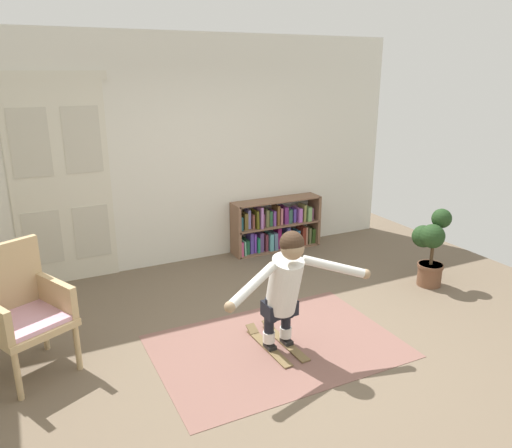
{
  "coord_description": "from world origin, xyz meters",
  "views": [
    {
      "loc": [
        -2.03,
        -3.41,
        2.46
      ],
      "look_at": [
        -0.03,
        0.6,
        1.05
      ],
      "focal_mm": 34.52,
      "sensor_mm": 36.0,
      "label": 1
    }
  ],
  "objects_px": {
    "potted_plant": "(431,245)",
    "person_skier": "(285,283)",
    "bookshelf": "(276,227)",
    "wicker_chair": "(21,308)",
    "skis_pair": "(276,343)"
  },
  "relations": [
    {
      "from": "bookshelf",
      "to": "potted_plant",
      "type": "distance_m",
      "value": 2.15
    },
    {
      "from": "wicker_chair",
      "to": "skis_pair",
      "type": "height_order",
      "value": "wicker_chair"
    },
    {
      "from": "potted_plant",
      "to": "skis_pair",
      "type": "xyz_separation_m",
      "value": [
        -2.28,
        -0.39,
        -0.47
      ]
    },
    {
      "from": "bookshelf",
      "to": "person_skier",
      "type": "bearing_deg",
      "value": -116.98
    },
    {
      "from": "wicker_chair",
      "to": "person_skier",
      "type": "relative_size",
      "value": 0.78
    },
    {
      "from": "wicker_chair",
      "to": "bookshelf",
      "type": "bearing_deg",
      "value": 26.63
    },
    {
      "from": "bookshelf",
      "to": "potted_plant",
      "type": "relative_size",
      "value": 1.41
    },
    {
      "from": "potted_plant",
      "to": "skis_pair",
      "type": "height_order",
      "value": "potted_plant"
    },
    {
      "from": "skis_pair",
      "to": "person_skier",
      "type": "distance_m",
      "value": 0.68
    },
    {
      "from": "bookshelf",
      "to": "skis_pair",
      "type": "distance_m",
      "value": 2.59
    },
    {
      "from": "bookshelf",
      "to": "wicker_chair",
      "type": "bearing_deg",
      "value": -153.37
    },
    {
      "from": "potted_plant",
      "to": "person_skier",
      "type": "distance_m",
      "value": 2.35
    },
    {
      "from": "skis_pair",
      "to": "wicker_chair",
      "type": "bearing_deg",
      "value": 163.76
    },
    {
      "from": "wicker_chair",
      "to": "skis_pair",
      "type": "bearing_deg",
      "value": -16.24
    },
    {
      "from": "bookshelf",
      "to": "person_skier",
      "type": "height_order",
      "value": "person_skier"
    }
  ]
}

